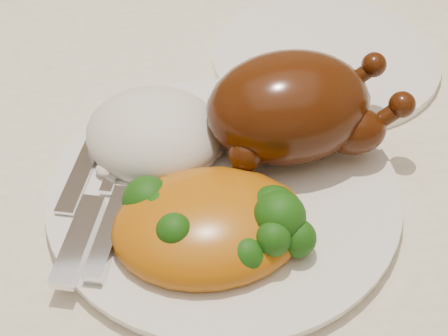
{
  "coord_description": "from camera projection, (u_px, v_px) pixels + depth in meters",
  "views": [
    {
      "loc": [
        -0.03,
        -0.47,
        1.14
      ],
      "look_at": [
        -0.0,
        -0.14,
        0.8
      ],
      "focal_mm": 50.0,
      "sensor_mm": 36.0,
      "label": 1
    }
  ],
  "objects": [
    {
      "name": "dining_table",
      "position": [
        214.0,
        166.0,
        0.67
      ],
      "size": [
        1.6,
        0.9,
        0.76
      ],
      "color": "brown",
      "rests_on": "floor"
    },
    {
      "name": "tablecloth",
      "position": [
        214.0,
        113.0,
        0.61
      ],
      "size": [
        1.73,
        1.03,
        0.18
      ],
      "color": "white",
      "rests_on": "dining_table"
    },
    {
      "name": "dinner_plate",
      "position": [
        224.0,
        191.0,
        0.49
      ],
      "size": [
        0.33,
        0.33,
        0.01
      ],
      "primitive_type": "cylinder",
      "rotation": [
        0.0,
        0.0,
        0.23
      ],
      "color": "white",
      "rests_on": "tablecloth"
    },
    {
      "name": "side_plate",
      "position": [
        325.0,
        57.0,
        0.62
      ],
      "size": [
        0.24,
        0.24,
        0.01
      ],
      "primitive_type": "cylinder",
      "rotation": [
        0.0,
        0.0,
        0.07
      ],
      "color": "white",
      "rests_on": "tablecloth"
    },
    {
      "name": "roast_chicken",
      "position": [
        293.0,
        107.0,
        0.49
      ],
      "size": [
        0.17,
        0.12,
        0.08
      ],
      "rotation": [
        0.0,
        0.0,
        0.16
      ],
      "color": "#481E07",
      "rests_on": "dinner_plate"
    },
    {
      "name": "rice_mound",
      "position": [
        155.0,
        134.0,
        0.51
      ],
      "size": [
        0.15,
        0.14,
        0.06
      ],
      "rotation": [
        0.0,
        0.0,
        -0.36
      ],
      "color": "white",
      "rests_on": "dinner_plate"
    },
    {
      "name": "mac_and_cheese",
      "position": [
        217.0,
        223.0,
        0.45
      ],
      "size": [
        0.15,
        0.12,
        0.06
      ],
      "rotation": [
        0.0,
        0.0,
        0.09
      ],
      "color": "#C6700C",
      "rests_on": "dinner_plate"
    },
    {
      "name": "cutlery",
      "position": [
        96.0,
        208.0,
        0.47
      ],
      "size": [
        0.06,
        0.19,
        0.01
      ],
      "rotation": [
        0.0,
        0.0,
        -0.22
      ],
      "color": "silver",
      "rests_on": "dinner_plate"
    }
  ]
}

